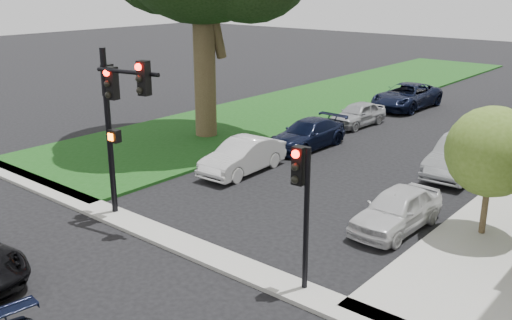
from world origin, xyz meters
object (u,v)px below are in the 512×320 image
Objects in this scene: traffic_signal_secondary at (302,192)px; car_parked_0 at (397,209)px; car_parked_6 at (308,134)px; car_parked_8 at (407,96)px; car_parked_7 at (358,114)px; traffic_signal_main at (116,104)px; car_parked_5 at (243,156)px; small_tree_a at (492,152)px; car_parked_1 at (461,156)px; car_parked_2 at (502,136)px.

traffic_signal_secondary is 5.33m from car_parked_0.
car_parked_6 is 11.01m from car_parked_8.
car_parked_6 reaches higher than car_parked_7.
traffic_signal_main reaches higher than traffic_signal_secondary.
car_parked_6 is at bearing -86.55° from car_parked_8.
traffic_signal_main is at bearing -92.19° from car_parked_5.
traffic_signal_main is 21.87m from car_parked_8.
car_parked_6 is at bearing 87.85° from car_parked_5.
car_parked_8 is (-0.45, 21.65, -3.05)m from traffic_signal_main.
small_tree_a is 11.41m from traffic_signal_main.
car_parked_6 is at bearing 124.18° from traffic_signal_secondary.
car_parked_5 is at bearing -88.18° from car_parked_6.
car_parked_1 is 8.74m from car_parked_5.
car_parked_6 is at bearing 90.54° from traffic_signal_main.
car_parked_1 is 1.23× the size of car_parked_7.
car_parked_7 is at bearing 89.70° from car_parked_5.
car_parked_0 is at bearing 88.32° from traffic_signal_secondary.
car_parked_5 is at bearing -179.38° from small_tree_a.
car_parked_8 is at bearing 122.64° from car_parked_1.
car_parked_5 is (-7.36, 1.12, 0.03)m from car_parked_0.
car_parked_2 is (0.18, 4.55, -0.07)m from car_parked_1.
car_parked_6 is at bearing -82.09° from car_parked_7.
car_parked_6 is 5.25m from car_parked_7.
car_parked_1 reaches higher than car_parked_8.
traffic_signal_main is at bearing 179.65° from traffic_signal_secondary.
car_parked_7 is at bearing 135.78° from small_tree_a.
car_parked_0 is 13.46m from car_parked_7.
car_parked_0 is 0.93× the size of car_parked_5.
car_parked_1 is at bearing 35.41° from car_parked_5.
car_parked_2 reaches higher than car_parked_7.
traffic_signal_secondary is 23.07m from car_parked_8.
car_parked_6 is 0.83× the size of car_parked_8.
car_parked_5 is at bearing 139.98° from traffic_signal_secondary.
car_parked_6 is (-7.26, 10.70, -1.98)m from traffic_signal_secondary.
traffic_signal_main is at bearing -123.58° from car_parked_1.
car_parked_0 is 0.71× the size of car_parked_8.
car_parked_2 is 1.21× the size of car_parked_5.
car_parked_7 is at bearing 91.70° from traffic_signal_main.
traffic_signal_main is 17.71m from car_parked_2.
car_parked_7 is (-0.42, 9.87, -0.05)m from car_parked_5.
car_parked_8 is (-7.76, 16.75, 0.09)m from car_parked_0.
car_parked_5 is (-9.62, -0.10, -2.00)m from small_tree_a.
traffic_signal_secondary is 0.81× the size of car_parked_1.
car_parked_8 is at bearing 122.82° from small_tree_a.
car_parked_6 is (-0.05, 4.64, -0.03)m from car_parked_5.
car_parked_0 is at bearing -36.57° from car_parked_6.
small_tree_a is 10.87m from car_parked_6.
small_tree_a is 0.80× the size of car_parked_2.
car_parked_5 is 0.92× the size of car_parked_6.
traffic_signal_main reaches higher than car_parked_5.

